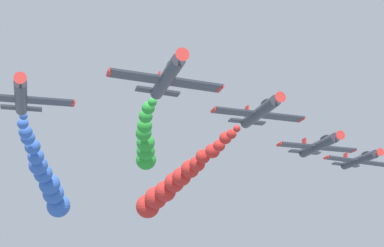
% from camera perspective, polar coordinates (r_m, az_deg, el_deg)
% --- Properties ---
extents(airplane_lead, '(9.56, 10.35, 2.39)m').
position_cam_1_polar(airplane_lead, '(52.44, -2.18, 4.10)').
color(airplane_lead, '#333842').
extents(smoke_trail_lead, '(3.71, 16.03, 4.32)m').
position_cam_1_polar(smoke_trail_lead, '(69.02, -4.08, -1.78)').
color(smoke_trail_lead, green).
extents(airplane_left_inner, '(9.57, 10.35, 2.34)m').
position_cam_1_polar(airplane_left_inner, '(64.82, 5.99, 1.02)').
color(airplane_left_inner, '#333842').
extents(smoke_trail_left_inner, '(7.86, 26.26, 8.10)m').
position_cam_1_polar(smoke_trail_left_inner, '(87.29, -1.91, -5.51)').
color(smoke_trail_left_inner, red).
extents(airplane_right_inner, '(9.56, 10.35, 2.32)m').
position_cam_1_polar(airplane_right_inner, '(59.59, -14.74, 2.33)').
color(airplane_right_inner, '#333842').
extents(smoke_trail_right_inner, '(6.78, 23.49, 8.21)m').
position_cam_1_polar(smoke_trail_right_inner, '(81.79, -12.52, -5.00)').
color(smoke_trail_right_inner, blue).
extents(airplane_left_outer, '(9.57, 10.35, 2.34)m').
position_cam_1_polar(airplane_left_outer, '(76.73, 11.05, -1.87)').
color(airplane_left_outer, '#333842').
extents(airplane_trailing, '(9.56, 10.35, 2.41)m').
position_cam_1_polar(airplane_trailing, '(91.50, 14.47, -3.08)').
color(airplane_trailing, '#333842').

